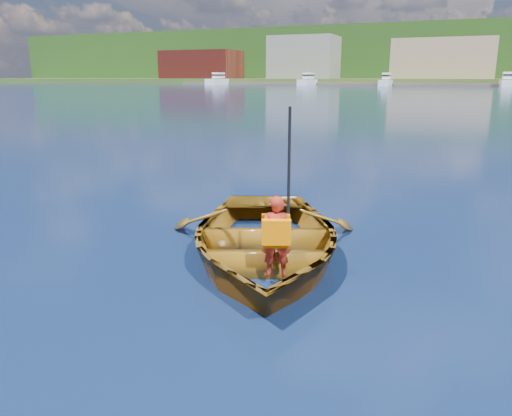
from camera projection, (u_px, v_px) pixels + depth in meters
ground at (276, 239)px, 7.83m from camera, size 600.00×600.00×0.00m
rowboat at (263, 238)px, 6.92m from camera, size 4.38×5.07×0.88m
child_paddler at (276, 235)px, 5.96m from camera, size 0.44×0.44×2.03m
shoreline at (462, 59)px, 216.98m from camera, size 400.00×140.00×22.00m
dock at (423, 85)px, 143.43m from camera, size 160.04×9.37×0.80m
waterfront_buildings at (433, 60)px, 156.37m from camera, size 202.00×16.00×14.00m
marina_yachts at (459, 81)px, 135.46m from camera, size 141.25×12.02×4.38m
hillside_trees at (420, 42)px, 221.58m from camera, size 317.81×78.54×24.00m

